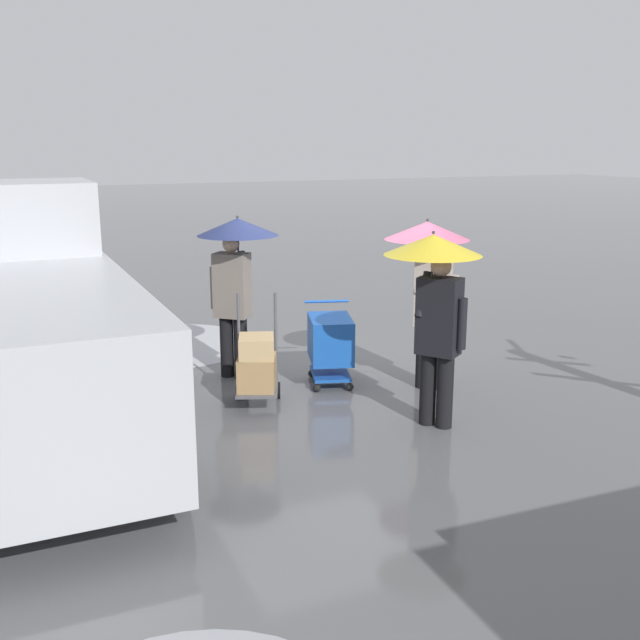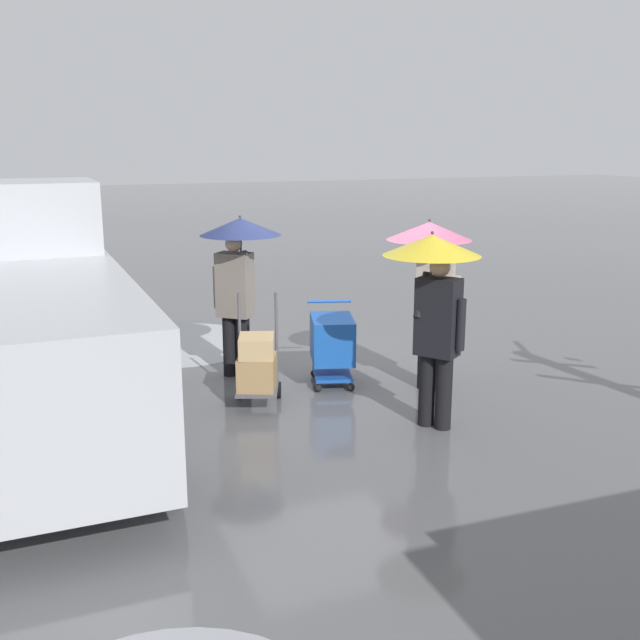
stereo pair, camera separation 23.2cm
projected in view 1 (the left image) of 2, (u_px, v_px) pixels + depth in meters
ground_plane at (322, 377)px, 9.99m from camera, size 90.00×90.00×0.00m
slush_patch_near_cluster at (172, 344)px, 11.54m from camera, size 2.61×2.61×0.01m
cargo_van_parked_right at (27, 331)px, 7.63m from camera, size 2.24×5.36×2.60m
shopping_cart_vendor at (330, 341)px, 9.57m from camera, size 0.77×0.94×1.02m
hand_dolly_boxes at (257, 365)px, 8.76m from camera, size 0.72×0.84×1.32m
pedestrian_pink_side at (430, 264)px, 9.20m from camera, size 1.04×1.04×2.15m
pedestrian_black_side at (235, 259)px, 9.60m from camera, size 1.04×1.04×2.15m
pedestrian_white_side at (436, 285)px, 7.97m from camera, size 1.04×1.04×2.15m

